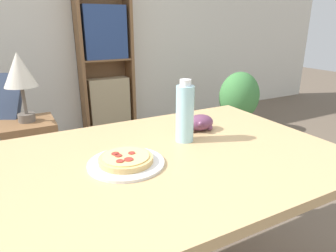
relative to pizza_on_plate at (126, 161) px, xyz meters
The scene contains 9 objects.
wall_back 2.74m from the pizza_on_plate, 84.28° to the left, with size 8.00×0.05×2.60m.
dining_table 0.22m from the pizza_on_plate, ahead, with size 1.25×0.92×0.75m.
pizza_on_plate is the anchor object (origin of this frame).
grape_bunch 0.46m from the pizza_on_plate, 22.35° to the left, with size 0.14×0.11×0.07m.
drink_bottle 0.33m from the pizza_on_plate, 18.21° to the left, with size 0.07×0.07×0.26m.
bookshelf 2.62m from the pizza_on_plate, 74.41° to the left, with size 0.61×0.25×1.64m.
side_table 1.36m from the pizza_on_plate, 101.34° to the left, with size 0.34×0.34×0.59m.
table_lamp 1.28m from the pizza_on_plate, 101.34° to the left, with size 0.21×0.21×0.46m.
potted_plant_floor 2.61m from the pizza_on_plate, 40.00° to the left, with size 0.48×0.41×0.70m.
Camera 1 is at (-0.58, -0.95, 1.22)m, focal length 32.00 mm.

